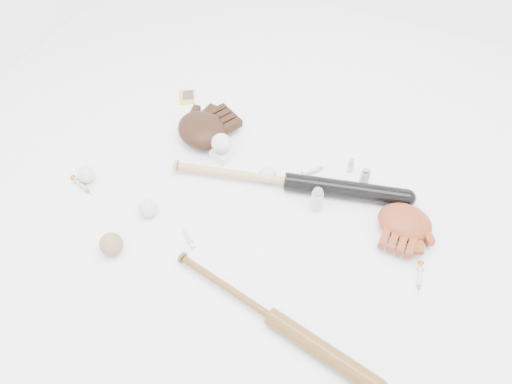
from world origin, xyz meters
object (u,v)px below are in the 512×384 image
at_px(glove_dark, 202,130).
at_px(bat_wood, 272,317).
at_px(pedestal, 222,154).
at_px(bat_dark, 288,181).

bearing_deg(glove_dark, bat_wood, -19.09).
xyz_separation_m(bat_wood, pedestal, (-0.48, 0.58, -0.01)).
xyz_separation_m(bat_wood, glove_dark, (-0.61, 0.65, 0.02)).
bearing_deg(bat_wood, bat_dark, 118.30).
distance_m(bat_wood, pedestal, 0.76).
height_order(bat_dark, bat_wood, bat_dark).
xyz_separation_m(bat_dark, pedestal, (-0.31, 0.04, -0.01)).
distance_m(bat_dark, glove_dark, 0.45).
bearing_deg(glove_dark, pedestal, 0.71).
relative_size(bat_wood, pedestal, 10.61).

